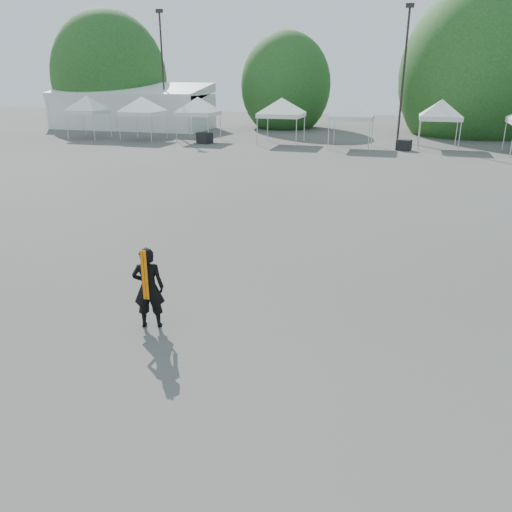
# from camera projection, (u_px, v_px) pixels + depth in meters

# --- Properties ---
(ground) EXTENTS (120.00, 120.00, 0.00)m
(ground) POSITION_uv_depth(u_px,v_px,m) (221.00, 305.00, 11.29)
(ground) COLOR #474442
(ground) RESTS_ON ground
(marquee) EXTENTS (15.00, 6.25, 4.23)m
(marquee) POSITION_uv_depth(u_px,v_px,m) (132.00, 107.00, 48.03)
(marquee) COLOR silver
(marquee) RESTS_ON ground
(light_pole_west) EXTENTS (0.60, 0.25, 10.30)m
(light_pole_west) POSITION_uv_depth(u_px,v_px,m) (162.00, 65.00, 44.77)
(light_pole_west) COLOR black
(light_pole_west) RESTS_ON ground
(light_pole_east) EXTENTS (0.60, 0.25, 9.80)m
(light_pole_east) POSITION_uv_depth(u_px,v_px,m) (404.00, 66.00, 37.46)
(light_pole_east) COLOR black
(light_pole_east) RESTS_ON ground
(tree_far_w) EXTENTS (4.80, 4.80, 7.30)m
(tree_far_w) POSITION_uv_depth(u_px,v_px,m) (110.00, 79.00, 50.92)
(tree_far_w) COLOR #382314
(tree_far_w) RESTS_ON ground
(tree_mid_w) EXTENTS (4.16, 4.16, 6.33)m
(tree_mid_w) POSITION_uv_depth(u_px,v_px,m) (286.00, 86.00, 48.14)
(tree_mid_w) COLOR #382314
(tree_mid_w) RESTS_ON ground
(tree_mid_e) EXTENTS (5.12, 5.12, 7.79)m
(tree_mid_e) POSITION_uv_depth(u_px,v_px,m) (478.00, 76.00, 42.40)
(tree_mid_e) COLOR #382314
(tree_mid_e) RESTS_ON ground
(tent_a) EXTENTS (3.76, 3.76, 3.88)m
(tent_a) POSITION_uv_depth(u_px,v_px,m) (86.00, 99.00, 40.31)
(tent_a) COLOR silver
(tent_a) RESTS_ON ground
(tent_b) EXTENTS (4.12, 4.12, 3.88)m
(tent_b) POSITION_uv_depth(u_px,v_px,m) (142.00, 100.00, 39.00)
(tent_b) COLOR silver
(tent_b) RESTS_ON ground
(tent_c) EXTENTS (4.01, 4.01, 3.88)m
(tent_c) POSITION_uv_depth(u_px,v_px,m) (198.00, 100.00, 38.53)
(tent_c) COLOR silver
(tent_c) RESTS_ON ground
(tent_d) EXTENTS (4.45, 4.45, 3.88)m
(tent_d) POSITION_uv_depth(u_px,v_px,m) (282.00, 102.00, 37.00)
(tent_d) COLOR silver
(tent_d) RESTS_ON ground
(tent_e) EXTENTS (4.19, 4.19, 3.88)m
(tent_e) POSITION_uv_depth(u_px,v_px,m) (353.00, 103.00, 34.84)
(tent_e) COLOR silver
(tent_e) RESTS_ON ground
(tent_f) EXTENTS (3.97, 3.97, 3.88)m
(tent_f) POSITION_uv_depth(u_px,v_px,m) (442.00, 103.00, 34.57)
(tent_f) COLOR silver
(tent_f) RESTS_ON ground
(man) EXTENTS (0.73, 0.59, 1.72)m
(man) POSITION_uv_depth(u_px,v_px,m) (148.00, 288.00, 10.05)
(man) COLOR black
(man) RESTS_ON ground
(crate_west) EXTENTS (1.25, 1.12, 0.80)m
(crate_west) POSITION_uv_depth(u_px,v_px,m) (205.00, 138.00, 37.88)
(crate_west) COLOR black
(crate_west) RESTS_ON ground
(crate_mid) EXTENTS (1.09, 0.95, 0.72)m
(crate_mid) POSITION_uv_depth(u_px,v_px,m) (404.00, 145.00, 34.41)
(crate_mid) COLOR black
(crate_mid) RESTS_ON ground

